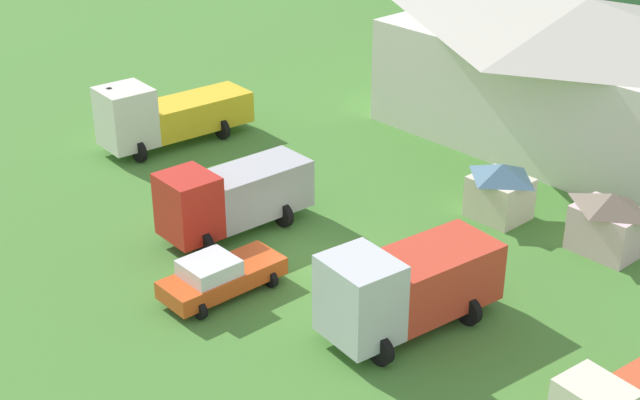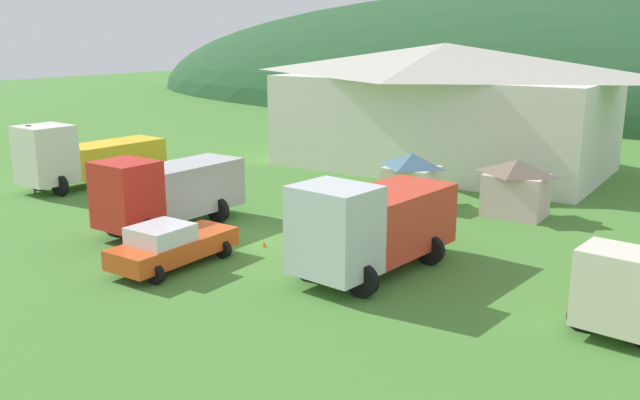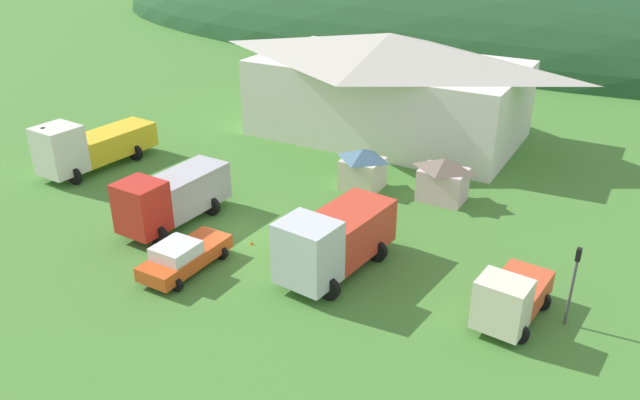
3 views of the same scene
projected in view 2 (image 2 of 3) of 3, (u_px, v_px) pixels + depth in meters
The scene contains 13 objects.
ground_plane at pixel (250, 238), 27.91m from camera, with size 200.00×200.00×0.00m, color #477F33.
forested_hill_backdrop at pixel (602, 103), 82.32m from camera, with size 137.16×60.00×28.43m, color #234C28.
depot_building at pixel (443, 104), 41.83m from camera, with size 20.78×11.73×7.70m.
play_shed_cream at pixel (412, 178), 32.96m from camera, with size 2.55×2.32×2.58m.
play_shed_pink at pixel (516, 187), 30.90m from camera, with size 2.88×2.22×2.66m.
heavy_rig_striped at pixel (83, 156), 37.02m from camera, with size 3.63×8.35×3.59m.
crane_truck_red at pixel (167, 190), 28.83m from camera, with size 3.29×6.89×3.27m.
tow_truck_silver at pixel (371, 224), 23.39m from camera, with size 3.82×7.09×3.49m.
light_truck_cream at pixel (628, 287), 19.13m from camera, with size 2.80×4.88×2.58m.
service_pickup_orange at pixel (171, 245), 24.24m from camera, with size 2.40×4.92×1.66m.
traffic_light_west at pixel (31, 152), 35.06m from camera, with size 0.20×0.32×3.63m.
traffic_cone_near_pickup at pixel (264, 247), 26.73m from camera, with size 0.36×0.36×0.45m, color orange.
traffic_cone_mid_row at pixel (419, 231), 28.90m from camera, with size 0.36×0.36×0.53m, color orange.
Camera 2 is at (17.26, -20.60, 8.22)m, focal length 37.76 mm.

